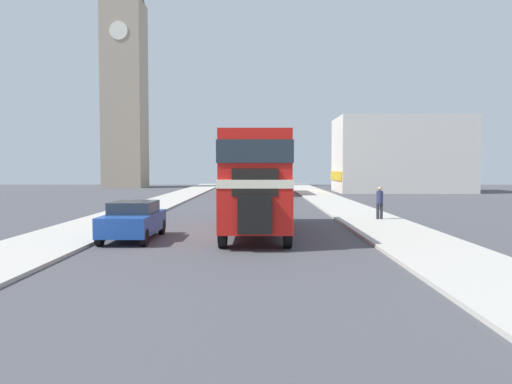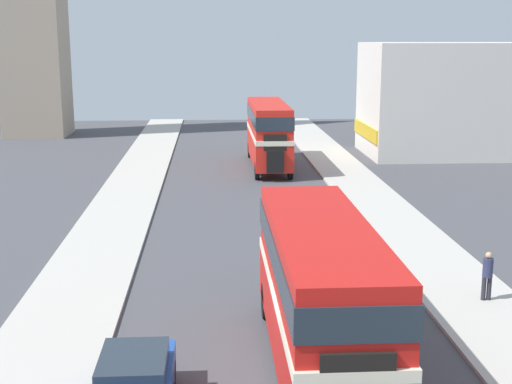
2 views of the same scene
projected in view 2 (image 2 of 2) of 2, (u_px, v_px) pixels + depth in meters
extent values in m
plane|color=#47474C|center=(291.00, 383.00, 18.51)|extent=(120.00, 120.00, 0.00)
cube|color=red|center=(320.00, 325.00, 18.92)|extent=(2.53, 9.69, 1.57)
cube|color=beige|center=(321.00, 292.00, 18.72)|extent=(2.56, 9.74, 0.28)
cube|color=red|center=(321.00, 256.00, 18.51)|extent=(2.48, 9.50, 1.71)
cube|color=#232D38|center=(321.00, 253.00, 18.49)|extent=(2.56, 9.59, 0.77)
cube|color=black|center=(358.00, 375.00, 14.02)|extent=(1.52, 0.12, 0.91)
cylinder|color=black|center=(267.00, 301.00, 22.74)|extent=(0.28, 1.13, 1.13)
cylinder|color=black|center=(336.00, 299.00, 22.88)|extent=(0.28, 1.13, 1.13)
cube|color=red|center=(268.00, 147.00, 48.82)|extent=(2.37, 10.39, 1.71)
cube|color=beige|center=(268.00, 133.00, 48.60)|extent=(2.39, 10.44, 0.31)
cube|color=red|center=(268.00, 117.00, 48.37)|extent=(2.32, 10.18, 1.86)
cube|color=#232D38|center=(269.00, 115.00, 48.35)|extent=(2.39, 10.29, 0.84)
cube|color=black|center=(275.00, 162.00, 43.67)|extent=(1.07, 0.20, 1.37)
cube|color=black|center=(275.00, 143.00, 43.56)|extent=(1.42, 0.12, 0.99)
cylinder|color=black|center=(257.00, 171.00, 44.75)|extent=(0.28, 1.13, 1.13)
cylinder|color=black|center=(290.00, 170.00, 44.87)|extent=(0.28, 1.13, 1.13)
cylinder|color=black|center=(250.00, 150.00, 53.00)|extent=(0.28, 1.13, 1.13)
cylinder|color=black|center=(278.00, 150.00, 53.13)|extent=(0.28, 1.13, 1.13)
cube|color=#232D38|center=(133.00, 364.00, 16.80)|extent=(1.58, 2.10, 0.45)
cylinder|color=black|center=(109.00, 374.00, 18.32)|extent=(0.20, 0.64, 0.64)
cylinder|color=black|center=(171.00, 372.00, 18.42)|extent=(0.20, 0.64, 0.64)
cylinder|color=#282833|center=(484.00, 288.00, 23.96)|extent=(0.15, 0.15, 0.81)
cylinder|color=#282833|center=(489.00, 288.00, 23.97)|extent=(0.15, 0.15, 0.81)
cylinder|color=navy|center=(488.00, 268.00, 23.81)|extent=(0.34, 0.34, 0.64)
sphere|color=tan|center=(489.00, 255.00, 23.72)|extent=(0.22, 0.22, 0.22)
cube|color=silver|center=(462.00, 99.00, 53.69)|extent=(14.46, 8.17, 8.38)
cube|color=gold|center=(365.00, 131.00, 53.75)|extent=(0.12, 7.77, 1.01)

